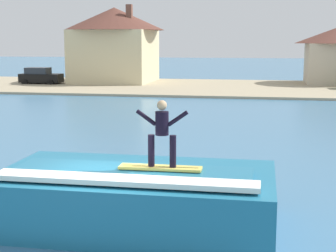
{
  "coord_description": "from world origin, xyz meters",
  "views": [
    {
      "loc": [
        3.72,
        -11.6,
        4.65
      ],
      "look_at": [
        0.62,
        5.15,
        1.84
      ],
      "focal_mm": 55.55,
      "sensor_mm": 36.0,
      "label": 1
    }
  ],
  "objects": [
    {
      "name": "ground_plane",
      "position": [
        0.0,
        0.0,
        0.0
      ],
      "size": [
        260.0,
        260.0,
        0.0
      ],
      "primitive_type": "plane",
      "color": "teal"
    },
    {
      "name": "wave_crest",
      "position": [
        0.62,
        0.67,
        0.74
      ],
      "size": [
        6.88,
        3.78,
        1.57
      ],
      "color": "#1F6E91",
      "rests_on": "ground_plane"
    },
    {
      "name": "shoreline_bank",
      "position": [
        0.0,
        39.37,
        0.1
      ],
      "size": [
        120.0,
        18.14,
        0.2
      ],
      "color": "tan",
      "rests_on": "ground_plane"
    },
    {
      "name": "surfboard",
      "position": [
        1.31,
        0.43,
        1.6
      ],
      "size": [
        2.02,
        0.46,
        0.06
      ],
      "color": "#EAD159",
      "rests_on": "wave_crest"
    },
    {
      "name": "house_with_chimney",
      "position": [
        -12.26,
        43.11,
        4.54
      ],
      "size": [
        10.77,
        10.77,
        8.33
      ],
      "color": "beige",
      "rests_on": "ground_plane"
    },
    {
      "name": "car_near_shore",
      "position": [
        -19.28,
        39.38,
        0.95
      ],
      "size": [
        4.33,
        2.09,
        1.86
      ],
      "color": "black",
      "rests_on": "ground_plane"
    },
    {
      "name": "surfer",
      "position": [
        1.35,
        0.41,
        2.54
      ],
      "size": [
        1.28,
        0.32,
        1.62
      ],
      "color": "black",
      "rests_on": "surfboard"
    }
  ]
}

